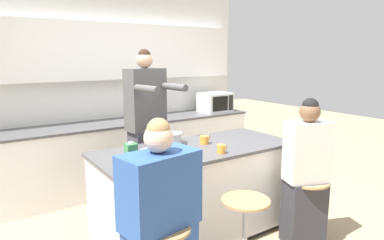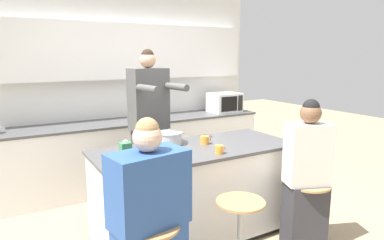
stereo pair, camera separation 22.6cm
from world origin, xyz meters
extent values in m
plane|color=tan|center=(0.00, 0.00, 0.00)|extent=(16.00, 16.00, 0.00)
cube|color=silver|center=(0.00, 2.00, 1.35)|extent=(4.03, 0.06, 2.70)
cube|color=white|center=(0.00, 1.89, 1.83)|extent=(3.71, 0.16, 0.75)
cube|color=white|center=(0.00, 1.65, 0.44)|extent=(3.71, 0.61, 0.88)
cube|color=#4C4C4F|center=(0.00, 1.65, 0.89)|extent=(3.74, 0.64, 0.03)
cube|color=black|center=(0.00, 0.00, 0.03)|extent=(1.82, 0.72, 0.06)
cube|color=white|center=(0.00, 0.00, 0.47)|extent=(1.90, 0.80, 0.82)
cube|color=#4C4C4F|center=(0.00, 0.00, 0.89)|extent=(1.94, 0.84, 0.03)
cylinder|color=tan|center=(-0.78, -0.70, 0.62)|extent=(0.39, 0.39, 0.02)
cylinder|color=#B7BABC|center=(0.00, -0.69, 0.31)|extent=(0.04, 0.04, 0.59)
cylinder|color=tan|center=(0.00, -0.69, 0.62)|extent=(0.39, 0.39, 0.02)
cylinder|color=#B7BABC|center=(0.78, -0.69, 0.31)|extent=(0.04, 0.04, 0.59)
cylinder|color=tan|center=(0.78, -0.69, 0.62)|extent=(0.39, 0.39, 0.02)
cube|color=#383842|center=(-0.18, 0.70, 0.49)|extent=(0.37, 0.26, 0.98)
cube|color=#4C4C4C|center=(-0.18, 0.70, 1.31)|extent=(0.43, 0.26, 0.66)
cylinder|color=#4C4C4C|center=(-0.32, 0.39, 1.45)|extent=(0.11, 0.37, 0.07)
cylinder|color=#4C4C4C|center=(0.02, 0.43, 1.45)|extent=(0.11, 0.37, 0.07)
sphere|color=tan|center=(-0.18, 0.70, 1.72)|extent=(0.19, 0.19, 0.17)
sphere|color=black|center=(-0.18, 0.70, 1.77)|extent=(0.15, 0.15, 0.13)
cube|color=#2D5193|center=(-0.78, -0.68, 0.89)|extent=(0.56, 0.37, 0.52)
sphere|color=#DBB293|center=(-0.78, -0.68, 1.24)|extent=(0.22, 0.22, 0.20)
sphere|color=#A37F51|center=(-0.78, -0.68, 1.30)|extent=(0.18, 0.18, 0.16)
cube|color=#333338|center=(0.75, -0.68, 0.31)|extent=(0.42, 0.37, 0.63)
cube|color=silver|center=(0.75, -0.68, 0.90)|extent=(0.44, 0.34, 0.55)
sphere|color=brown|center=(0.75, -0.68, 1.27)|extent=(0.24, 0.24, 0.18)
sphere|color=black|center=(0.75, -0.68, 1.32)|extent=(0.19, 0.19, 0.15)
cylinder|color=#B7BABC|center=(-0.17, 0.23, 0.97)|extent=(0.25, 0.25, 0.11)
cylinder|color=#B7BABC|center=(-0.17, 0.23, 1.03)|extent=(0.26, 0.26, 0.01)
cylinder|color=#B7BABC|center=(-0.32, 0.23, 1.00)|extent=(0.05, 0.01, 0.01)
cylinder|color=#B7BABC|center=(-0.03, 0.23, 1.00)|extent=(0.05, 0.01, 0.01)
cylinder|color=white|center=(-0.53, -0.11, 0.95)|extent=(0.21, 0.21, 0.08)
cylinder|color=white|center=(-0.32, -0.05, 0.94)|extent=(0.19, 0.19, 0.06)
cylinder|color=orange|center=(0.13, 0.06, 0.95)|extent=(0.09, 0.09, 0.08)
torus|color=orange|center=(0.19, 0.06, 0.95)|extent=(0.04, 0.01, 0.04)
cylinder|color=orange|center=(0.06, -0.29, 0.95)|extent=(0.07, 0.07, 0.08)
torus|color=orange|center=(0.11, -0.29, 0.95)|extent=(0.04, 0.01, 0.04)
cube|color=#38844C|center=(-0.78, -0.24, 1.01)|extent=(0.08, 0.08, 0.20)
cylinder|color=white|center=(-0.78, -0.24, 1.12)|extent=(0.04, 0.04, 0.02)
cube|color=white|center=(1.47, 1.61, 1.05)|extent=(0.46, 0.36, 0.29)
cube|color=black|center=(1.43, 1.43, 1.05)|extent=(0.29, 0.01, 0.22)
cube|color=black|center=(1.64, 1.43, 1.05)|extent=(0.08, 0.01, 0.23)
camera|label=1|loc=(-1.80, -2.58, 1.76)|focal=32.00mm
camera|label=2|loc=(-1.61, -2.70, 1.76)|focal=32.00mm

